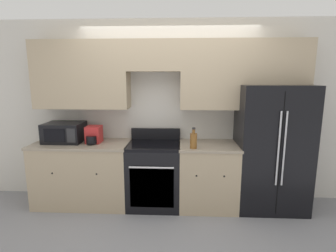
{
  "coord_description": "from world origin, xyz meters",
  "views": [
    {
      "loc": [
        0.17,
        -3.17,
        1.81
      ],
      "look_at": [
        -0.0,
        0.31,
        1.15
      ],
      "focal_mm": 28.0,
      "sensor_mm": 36.0,
      "label": 1
    }
  ],
  "objects_px": {
    "refrigerator": "(270,147)",
    "oven_range": "(154,174)",
    "microwave": "(64,132)",
    "bottle": "(193,140)"
  },
  "relations": [
    {
      "from": "oven_range",
      "to": "refrigerator",
      "type": "bearing_deg",
      "value": 2.8
    },
    {
      "from": "oven_range",
      "to": "bottle",
      "type": "bearing_deg",
      "value": -21.06
    },
    {
      "from": "oven_range",
      "to": "microwave",
      "type": "relative_size",
      "value": 2.03
    },
    {
      "from": "microwave",
      "to": "bottle",
      "type": "xyz_separation_m",
      "value": [
        1.8,
        -0.26,
        -0.03
      ]
    },
    {
      "from": "refrigerator",
      "to": "microwave",
      "type": "height_order",
      "value": "refrigerator"
    },
    {
      "from": "refrigerator",
      "to": "bottle",
      "type": "xyz_separation_m",
      "value": [
        -1.07,
        -0.28,
        0.15
      ]
    },
    {
      "from": "refrigerator",
      "to": "microwave",
      "type": "xyz_separation_m",
      "value": [
        -2.87,
        -0.03,
        0.18
      ]
    },
    {
      "from": "oven_range",
      "to": "microwave",
      "type": "distance_m",
      "value": 1.4
    },
    {
      "from": "oven_range",
      "to": "microwave",
      "type": "bearing_deg",
      "value": 177.63
    },
    {
      "from": "refrigerator",
      "to": "oven_range",
      "type": "bearing_deg",
      "value": -177.2
    }
  ]
}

